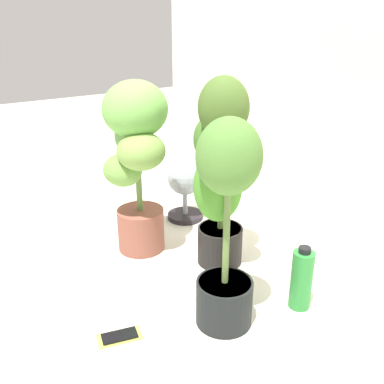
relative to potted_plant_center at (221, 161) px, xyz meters
name	(u,v)px	position (x,y,z in m)	size (l,w,h in m)	color
ground_plane	(195,271)	(0.01, -0.13, -0.45)	(8.00, 8.00, 0.00)	silver
mylar_back_wall	(367,6)	(0.01, 0.73, 0.55)	(3.20, 0.01, 2.00)	silver
potted_plant_center	(221,161)	(0.00, 0.00, 0.00)	(0.38, 0.28, 0.77)	black
potted_plant_front_right	(224,210)	(0.30, -0.21, -0.04)	(0.29, 0.23, 0.71)	black
potted_plant_front_left	(136,152)	(-0.28, -0.22, 0.00)	(0.35, 0.30, 0.74)	brown
cell_phone	(120,336)	(0.21, -0.55, -0.44)	(0.10, 0.16, 0.01)	#C5CF4E
floor_fan	(185,183)	(-0.43, 0.11, -0.25)	(0.21, 0.21, 0.31)	black
nutrient_bottle	(302,279)	(0.40, 0.07, -0.33)	(0.08, 0.08, 0.24)	#2C8837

